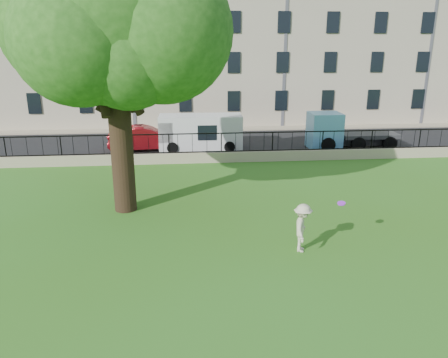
{
  "coord_description": "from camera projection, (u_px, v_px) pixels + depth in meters",
  "views": [
    {
      "loc": [
        -2.17,
        -12.55,
        6.61
      ],
      "look_at": [
        -0.65,
        3.5,
        1.6
      ],
      "focal_mm": 35.0,
      "sensor_mm": 36.0,
      "label": 1
    }
  ],
  "objects": [
    {
      "name": "red_sedan",
      "position": [
        146.0,
        138.0,
        28.08
      ],
      "size": [
        4.88,
        2.07,
        1.57
      ],
      "primitive_type": "imported",
      "rotation": [
        0.0,
        0.0,
        1.66
      ],
      "color": "maroon",
      "rests_on": "street"
    },
    {
      "name": "blue_truck",
      "position": [
        351.0,
        130.0,
        28.64
      ],
      "size": [
        5.59,
        2.02,
        2.34
      ],
      "primitive_type": "cube",
      "rotation": [
        0.0,
        0.0,
        -0.01
      ],
      "color": "#5DA7DB",
      "rests_on": "street"
    },
    {
      "name": "man",
      "position": [
        302.0,
        228.0,
        14.33
      ],
      "size": [
        0.91,
        1.2,
        1.64
      ],
      "primitive_type": "imported",
      "rotation": [
        0.0,
        0.0,
        1.25
      ],
      "color": "beige",
      "rests_on": "ground"
    },
    {
      "name": "tree",
      "position": [
        109.0,
        15.0,
        15.97
      ],
      "size": [
        8.75,
        7.01,
        11.25
      ],
      "color": "black",
      "rests_on": "ground"
    },
    {
      "name": "ground",
      "position": [
        254.0,
        258.0,
        14.09
      ],
      "size": [
        120.0,
        120.0,
        0.0
      ],
      "primitive_type": "plane",
      "color": "#396A19",
      "rests_on": "ground"
    },
    {
      "name": "retaining_wall",
      "position": [
        221.0,
        157.0,
        25.41
      ],
      "size": [
        50.0,
        0.4,
        0.6
      ],
      "primitive_type": "cube",
      "color": "tan",
      "rests_on": "ground"
    },
    {
      "name": "frisbee",
      "position": [
        341.0,
        203.0,
        14.46
      ],
      "size": [
        0.29,
        0.29,
        0.12
      ],
      "primitive_type": "cylinder",
      "rotation": [
        0.21,
        -0.14,
        -0.09
      ],
      "color": "#9E27E1"
    },
    {
      "name": "white_van",
      "position": [
        201.0,
        132.0,
        28.3
      ],
      "size": [
        5.34,
        2.18,
        2.23
      ],
      "primitive_type": "cube",
      "rotation": [
        0.0,
        0.0,
        -0.02
      ],
      "color": "silver",
      "rests_on": "street"
    },
    {
      "name": "building_row",
      "position": [
        205.0,
        40.0,
        38.24
      ],
      "size": [
        56.4,
        10.4,
        13.8
      ],
      "color": "#BEB597",
      "rests_on": "ground"
    },
    {
      "name": "sidewalk",
      "position": [
        210.0,
        129.0,
        34.89
      ],
      "size": [
        60.0,
        1.4,
        0.12
      ],
      "primitive_type": "cube",
      "color": "tan",
      "rests_on": "ground"
    },
    {
      "name": "iron_railing",
      "position": [
        221.0,
        143.0,
        25.16
      ],
      "size": [
        50.0,
        0.05,
        1.13
      ],
      "color": "black",
      "rests_on": "retaining_wall"
    },
    {
      "name": "street",
      "position": [
        215.0,
        144.0,
        29.96
      ],
      "size": [
        60.0,
        9.0,
        0.01
      ],
      "primitive_type": "cube",
      "color": "black",
      "rests_on": "ground"
    }
  ]
}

